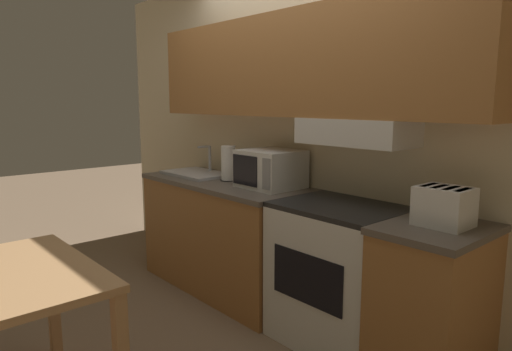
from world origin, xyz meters
The scene contains 10 objects.
ground_plane centered at (0.00, 0.00, 0.00)m, with size 16.00×16.00×0.00m, color #7F664C.
wall_back centered at (0.02, -0.07, 1.50)m, with size 5.15×0.38×2.55m.
lower_counter_main centered at (-0.62, -0.30, 0.44)m, with size 1.53×0.62×0.89m.
lower_counter_right_stub centered at (1.15, -0.30, 0.44)m, with size 0.48×0.62×0.89m.
stove_range centered at (0.53, -0.29, 0.44)m, with size 0.75×0.59×0.89m.
microwave centered at (-0.17, -0.22, 1.02)m, with size 0.42×0.38×0.27m.
toaster centered at (1.16, -0.28, 0.99)m, with size 0.26×0.22×0.20m.
sink_basin centered at (-1.00, -0.30, 0.90)m, with size 0.59×0.38×0.25m.
paper_towel_roll centered at (-0.60, -0.27, 1.02)m, with size 0.13×0.13×0.27m.
dining_table centered at (-0.01, -1.98, 0.62)m, with size 0.99×0.67×0.74m.
Camera 1 is at (2.21, -2.45, 1.50)m, focal length 32.00 mm.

